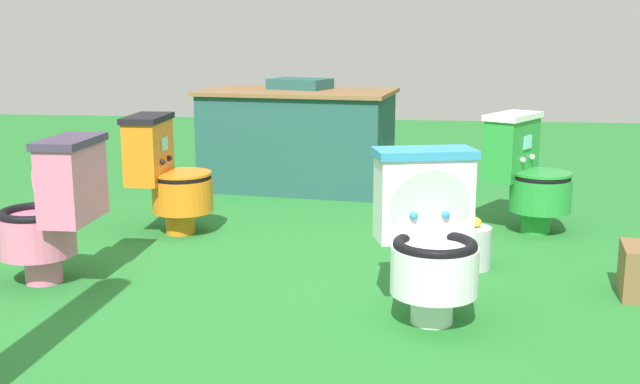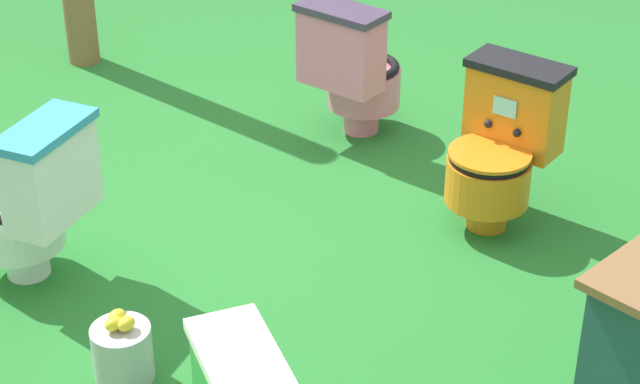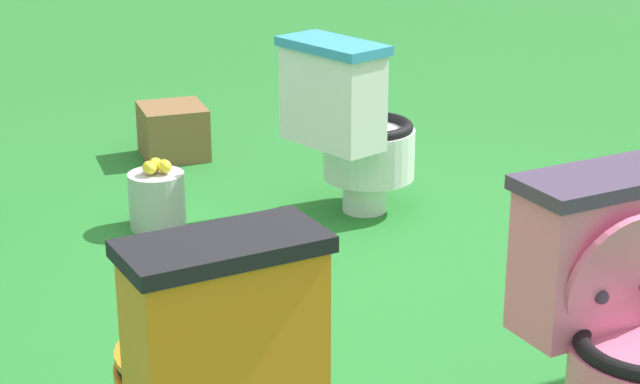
{
  "view_description": "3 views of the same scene",
  "coord_description": "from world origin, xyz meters",
  "px_view_note": "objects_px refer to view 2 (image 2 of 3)",
  "views": [
    {
      "loc": [
        0.74,
        -3.67,
        1.24
      ],
      "look_at": [
        0.29,
        0.01,
        0.45
      ],
      "focal_mm": 43.33,
      "sensor_mm": 36.0,
      "label": 1
    },
    {
      "loc": [
        3.09,
        2.83,
        2.66
      ],
      "look_at": [
        0.27,
        0.59,
        0.53
      ],
      "focal_mm": 62.67,
      "sensor_mm": 36.0,
      "label": 2
    },
    {
      "loc": [
        -2.82,
        1.58,
        1.58
      ],
      "look_at": [
        -0.09,
        0.17,
        0.48
      ],
      "focal_mm": 61.75,
      "sensor_mm": 36.0,
      "label": 3
    }
  ],
  "objects_px": {
    "toilet_white": "(32,200)",
    "toilet_pink": "(354,68)",
    "toilet_orange": "(500,146)",
    "lemon_bucket": "(122,352)"
  },
  "relations": [
    {
      "from": "toilet_white",
      "to": "toilet_pink",
      "type": "bearing_deg",
      "value": -22.4
    },
    {
      "from": "toilet_pink",
      "to": "toilet_orange",
      "type": "bearing_deg",
      "value": -14.97
    },
    {
      "from": "toilet_orange",
      "to": "toilet_pink",
      "type": "xyz_separation_m",
      "value": [
        -0.25,
        -0.99,
        0.0
      ]
    },
    {
      "from": "toilet_pink",
      "to": "toilet_white",
      "type": "xyz_separation_m",
      "value": [
        1.81,
        -0.24,
        0.0
      ]
    },
    {
      "from": "toilet_white",
      "to": "lemon_bucket",
      "type": "xyz_separation_m",
      "value": [
        0.23,
        0.74,
        -0.26
      ]
    },
    {
      "from": "toilet_white",
      "to": "toilet_orange",
      "type": "bearing_deg",
      "value": -53.05
    },
    {
      "from": "toilet_orange",
      "to": "toilet_white",
      "type": "bearing_deg",
      "value": 50.35
    },
    {
      "from": "toilet_pink",
      "to": "lemon_bucket",
      "type": "bearing_deg",
      "value": -76.94
    },
    {
      "from": "lemon_bucket",
      "to": "toilet_orange",
      "type": "bearing_deg",
      "value": 164.61
    },
    {
      "from": "toilet_white",
      "to": "lemon_bucket",
      "type": "bearing_deg",
      "value": -122.16
    }
  ]
}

